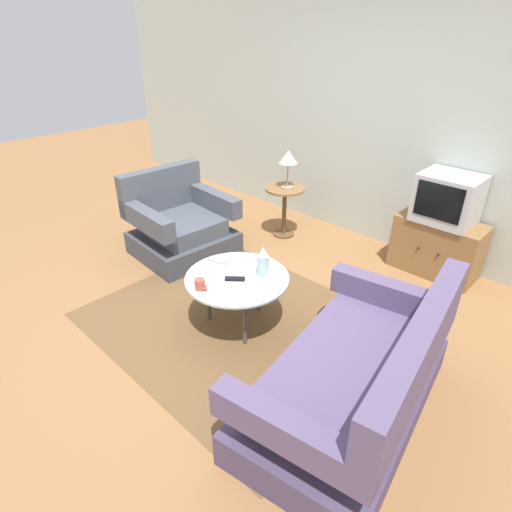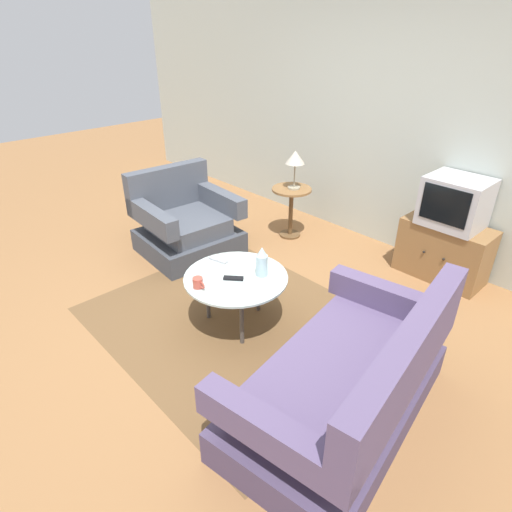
% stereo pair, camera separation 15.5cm
% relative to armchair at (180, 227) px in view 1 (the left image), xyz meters
% --- Properties ---
extents(ground_plane, '(16.00, 16.00, 0.00)m').
position_rel_armchair_xyz_m(ground_plane, '(1.30, -0.38, -0.30)').
color(ground_plane, olive).
extents(back_wall, '(9.00, 0.12, 2.70)m').
position_rel_armchair_xyz_m(back_wall, '(1.30, 1.83, 1.05)').
color(back_wall, '#B2BCB2').
rests_on(back_wall, ground).
extents(area_rug, '(2.40, 1.97, 0.00)m').
position_rel_armchair_xyz_m(area_rug, '(1.41, -0.48, -0.30)').
color(area_rug, brown).
rests_on(area_rug, ground).
extents(armchair, '(0.96, 1.03, 0.89)m').
position_rel_armchair_xyz_m(armchair, '(0.00, 0.00, 0.00)').
color(armchair, '#3E424B').
rests_on(armchair, ground).
extents(couch, '(1.15, 1.73, 0.89)m').
position_rel_armchair_xyz_m(couch, '(2.63, -0.62, -0.01)').
color(couch, '#4B3E5C').
rests_on(couch, ground).
extents(coffee_table, '(0.85, 0.85, 0.47)m').
position_rel_armchair_xyz_m(coffee_table, '(1.41, -0.48, 0.13)').
color(coffee_table, '#B2C6C1').
rests_on(coffee_table, ground).
extents(side_table, '(0.46, 0.46, 0.60)m').
position_rel_armchair_xyz_m(side_table, '(0.56, 1.11, 0.13)').
color(side_table, olive).
rests_on(side_table, ground).
extents(tv_stand, '(0.83, 0.43, 0.57)m').
position_rel_armchair_xyz_m(tv_stand, '(2.23, 1.53, -0.01)').
color(tv_stand, olive).
rests_on(tv_stand, ground).
extents(television, '(0.54, 0.46, 0.46)m').
position_rel_armchair_xyz_m(television, '(2.23, 1.53, 0.50)').
color(television, '#B7B7BC').
rests_on(television, tv_stand).
extents(table_lamp, '(0.21, 0.21, 0.44)m').
position_rel_armchair_xyz_m(table_lamp, '(0.58, 1.12, 0.64)').
color(table_lamp, '#9E937A').
rests_on(table_lamp, side_table).
extents(vase, '(0.10, 0.10, 0.25)m').
position_rel_armchair_xyz_m(vase, '(1.54, -0.31, 0.29)').
color(vase, silver).
rests_on(vase, coffee_table).
extents(mug, '(0.12, 0.08, 0.08)m').
position_rel_armchair_xyz_m(mug, '(1.34, -0.79, 0.21)').
color(mug, '#B74C3D').
rests_on(mug, coffee_table).
extents(tv_remote_dark, '(0.15, 0.14, 0.02)m').
position_rel_armchair_xyz_m(tv_remote_dark, '(1.43, -0.52, 0.18)').
color(tv_remote_dark, black).
rests_on(tv_remote_dark, coffee_table).
extents(tv_remote_silver, '(0.18, 0.09, 0.02)m').
position_rel_armchair_xyz_m(tv_remote_silver, '(1.12, -0.42, 0.18)').
color(tv_remote_silver, '#B2B2B7').
rests_on(tv_remote_silver, coffee_table).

